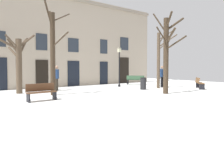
# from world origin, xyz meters

# --- Properties ---
(ground_plane) EXTENTS (30.65, 30.65, 0.00)m
(ground_plane) POSITION_xyz_m (0.00, 0.00, 0.00)
(ground_plane) COLOR white
(building_facade) EXTENTS (19.16, 0.60, 8.05)m
(building_facade) POSITION_xyz_m (0.01, 7.41, 4.06)
(building_facade) COLOR tan
(building_facade) RESTS_ON ground
(tree_foreground) EXTENTS (0.83, 1.52, 4.87)m
(tree_foreground) POSITION_xyz_m (4.63, 1.18, 2.45)
(tree_foreground) COLOR #4C3D2D
(tree_foreground) RESTS_ON ground
(tree_near_facade) EXTENTS (2.28, 2.04, 5.68)m
(tree_near_facade) POSITION_xyz_m (-3.89, 2.35, 2.79)
(tree_near_facade) COLOR #382B1E
(tree_near_facade) RESTS_ON ground
(tree_center) EXTENTS (2.38, 2.19, 5.24)m
(tree_center) POSITION_xyz_m (2.22, -1.47, 2.73)
(tree_center) COLOR #382B1E
(tree_center) RESTS_ON ground
(tree_left_of_center) EXTENTS (2.30, 1.73, 3.94)m
(tree_left_of_center) POSITION_xyz_m (-5.36, 4.54, 2.14)
(tree_left_of_center) COLOR #4C3D2D
(tree_left_of_center) RESTS_ON ground
(streetlamp) EXTENTS (0.30, 0.30, 3.46)m
(streetlamp) POSITION_xyz_m (2.87, 4.17, 2.13)
(streetlamp) COLOR black
(streetlamp) RESTS_ON ground
(litter_bin) EXTENTS (0.48, 0.48, 0.92)m
(litter_bin) POSITION_xyz_m (2.86, 1.24, 0.47)
(litter_bin) COLOR black
(litter_bin) RESTS_ON ground
(bench_near_lamp) EXTENTS (1.49, 1.65, 0.90)m
(bench_near_lamp) POSITION_xyz_m (5.59, 4.97, 0.47)
(bench_near_lamp) COLOR #2D4C33
(bench_near_lamp) RESTS_ON ground
(bench_near_center_tree) EXTENTS (1.56, 0.55, 0.90)m
(bench_near_center_tree) POSITION_xyz_m (-5.23, 0.59, 0.46)
(bench_near_center_tree) COLOR #51331E
(bench_near_center_tree) RESTS_ON ground
(bench_by_litter_bin) EXTENTS (1.56, 1.42, 0.89)m
(bench_by_litter_bin) POSITION_xyz_m (6.94, -1.00, 0.46)
(bench_by_litter_bin) COLOR brown
(bench_by_litter_bin) RESTS_ON ground
(person_strolling) EXTENTS (0.42, 0.43, 1.84)m
(person_strolling) POSITION_xyz_m (-2.71, 4.61, 1.04)
(person_strolling) COLOR #2D271E
(person_strolling) RESTS_ON ground
(person_crossing_plaza) EXTENTS (0.39, 0.24, 1.83)m
(person_crossing_plaza) POSITION_xyz_m (5.52, 1.60, 1.03)
(person_crossing_plaza) COLOR black
(person_crossing_plaza) RESTS_ON ground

